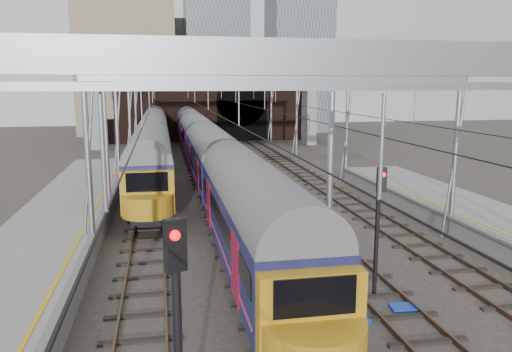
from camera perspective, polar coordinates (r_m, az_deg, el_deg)
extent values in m
plane|color=#38332D|center=(15.68, 10.49, -17.22)|extent=(160.00, 160.00, 0.00)
cube|color=gray|center=(17.51, -27.07, -13.19)|extent=(4.20, 55.00, 1.10)
cube|color=slate|center=(16.85, -20.38, -11.77)|extent=(0.35, 55.00, 0.12)
cube|color=gold|center=(16.92, -22.09, -11.55)|extent=(0.12, 55.00, 0.01)
cube|color=#4C3828|center=(28.84, -13.38, -4.20)|extent=(0.08, 80.00, 0.16)
cube|color=#4C3828|center=(28.80, -10.52, -4.11)|extent=(0.08, 80.00, 0.16)
cube|color=black|center=(28.83, -11.94, -4.30)|extent=(2.40, 80.00, 0.14)
cube|color=#4C3828|center=(28.91, -5.43, -3.92)|extent=(0.08, 80.00, 0.16)
cube|color=#4C3828|center=(29.07, -2.59, -3.81)|extent=(0.08, 80.00, 0.16)
cube|color=black|center=(29.00, -4.00, -4.01)|extent=(2.40, 80.00, 0.14)
cube|color=#4C3828|center=(29.52, 2.34, -3.58)|extent=(0.08, 80.00, 0.16)
cube|color=#4C3828|center=(29.87, 5.04, -3.45)|extent=(0.08, 80.00, 0.16)
cube|color=black|center=(29.71, 3.70, -3.65)|extent=(2.40, 80.00, 0.14)
cube|color=#4C3828|center=(30.65, 9.66, -3.20)|extent=(0.08, 80.00, 0.16)
cube|color=#4C3828|center=(31.17, 12.15, -3.05)|extent=(0.08, 80.00, 0.16)
cube|color=black|center=(30.92, 10.91, -3.26)|extent=(2.40, 80.00, 0.14)
cube|color=gray|center=(8.66, 26.95, 11.79)|extent=(16.80, 0.28, 0.50)
cylinder|color=gray|center=(21.36, -18.61, 1.18)|extent=(0.24, 0.24, 8.00)
cylinder|color=gray|center=(25.04, 21.82, 2.27)|extent=(0.24, 0.24, 8.00)
cube|color=gray|center=(21.54, 3.38, 11.39)|extent=(16.80, 0.28, 0.50)
cylinder|color=gray|center=(35.18, -15.57, 4.77)|extent=(0.24, 0.24, 8.00)
cylinder|color=gray|center=(37.53, 10.34, 5.32)|extent=(0.24, 0.24, 8.00)
cube|color=gray|center=(35.29, -2.24, 11.02)|extent=(16.80, 0.28, 0.50)
cylinder|color=gray|center=(49.10, -14.24, 6.33)|extent=(0.24, 0.24, 8.00)
cylinder|color=gray|center=(50.81, 4.67, 6.74)|extent=(0.24, 0.24, 8.00)
cube|color=gray|center=(49.18, -4.69, 10.82)|extent=(16.80, 0.28, 0.50)
cylinder|color=gray|center=(61.06, -13.58, 7.10)|extent=(0.24, 0.24, 8.00)
cylinder|color=gray|center=(62.44, 1.74, 7.45)|extent=(0.24, 0.24, 8.00)
cube|color=gray|center=(61.12, -5.90, 10.71)|extent=(16.80, 0.28, 0.50)
cube|color=black|center=(27.97, -12.37, 6.64)|extent=(0.03, 80.00, 0.03)
cube|color=black|center=(28.14, -4.15, 6.87)|extent=(0.03, 80.00, 0.03)
cube|color=black|center=(28.87, 3.82, 6.97)|extent=(0.03, 80.00, 0.03)
cube|color=black|center=(30.12, 11.27, 6.93)|extent=(0.03, 80.00, 0.03)
cube|color=black|center=(65.36, -4.39, 8.00)|extent=(26.00, 2.00, 9.00)
cube|color=black|center=(64.86, -1.61, 6.32)|extent=(6.50, 0.10, 5.20)
cylinder|color=black|center=(64.72, -1.62, 8.62)|extent=(6.50, 0.10, 6.50)
cube|color=black|center=(64.34, -14.97, 4.96)|extent=(6.00, 1.50, 3.00)
cube|color=gray|center=(59.43, -17.85, 6.91)|extent=(1.20, 2.50, 8.20)
cube|color=gray|center=(61.59, 6.09, 7.45)|extent=(1.20, 2.50, 8.20)
cube|color=#58635A|center=(59.14, -5.74, 11.31)|extent=(28.00, 3.00, 1.40)
cube|color=gray|center=(59.16, -5.76, 12.18)|extent=(28.00, 3.00, 0.30)
cube|color=tan|center=(79.14, -14.51, 12.83)|extent=(14.00, 12.00, 22.00)
cube|color=#4C5660|center=(85.85, -4.66, 16.25)|extent=(10.00, 10.00, 32.00)
cube|color=gray|center=(92.97, -8.88, 11.39)|extent=(18.00, 14.00, 18.00)
cube|color=black|center=(40.68, -6.01, 0.63)|extent=(2.00, 59.38, 0.70)
cube|color=#131A43|center=(40.42, -6.05, 3.13)|extent=(2.55, 59.38, 2.27)
cylinder|color=slate|center=(40.29, -6.09, 4.73)|extent=(2.49, 58.88, 2.49)
cube|color=black|center=(40.38, -6.06, 3.64)|extent=(2.57, 58.18, 0.68)
cube|color=#C23C67|center=(40.50, -6.04, 2.23)|extent=(2.57, 58.38, 0.11)
cube|color=#BB8518|center=(11.82, 6.44, -15.69)|extent=(2.49, 0.60, 2.07)
cube|color=black|center=(11.44, 6.75, -13.56)|extent=(1.91, 0.08, 0.91)
cube|color=black|center=(47.62, -11.53, 1.91)|extent=(2.06, 45.85, 0.70)
cube|color=#131A43|center=(47.40, -11.61, 4.08)|extent=(2.63, 45.85, 2.35)
cylinder|color=slate|center=(47.29, -11.66, 5.50)|extent=(2.58, 45.35, 2.58)
cube|color=black|center=(47.36, -11.63, 4.54)|extent=(2.65, 44.65, 0.70)
cube|color=#C23C67|center=(47.47, -11.58, 3.30)|extent=(2.65, 44.85, 0.11)
cube|color=#BB8518|center=(24.60, -12.29, -1.92)|extent=(2.58, 0.60, 2.15)
cube|color=black|center=(24.32, -12.35, -0.69)|extent=(1.97, 0.08, 0.94)
cube|color=black|center=(8.53, -9.22, -7.79)|extent=(0.40, 0.31, 0.92)
sphere|color=red|center=(8.35, -9.24, -6.72)|extent=(0.18, 0.18, 0.18)
cylinder|color=black|center=(17.69, 13.64, -6.41)|extent=(0.15, 0.15, 4.39)
cube|color=black|center=(17.08, 14.16, -0.40)|extent=(0.35, 0.25, 0.82)
sphere|color=red|center=(16.94, 14.36, 0.14)|extent=(0.16, 0.16, 0.16)
cube|color=blue|center=(17.53, 16.46, -14.21)|extent=(0.88, 0.66, 0.10)
cube|color=blue|center=(16.26, 10.97, -15.95)|extent=(1.13, 0.96, 0.11)
cube|color=blue|center=(21.18, 7.30, -9.46)|extent=(1.01, 0.80, 0.11)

